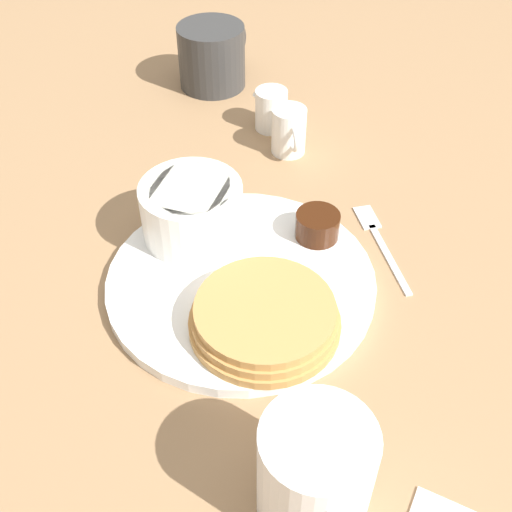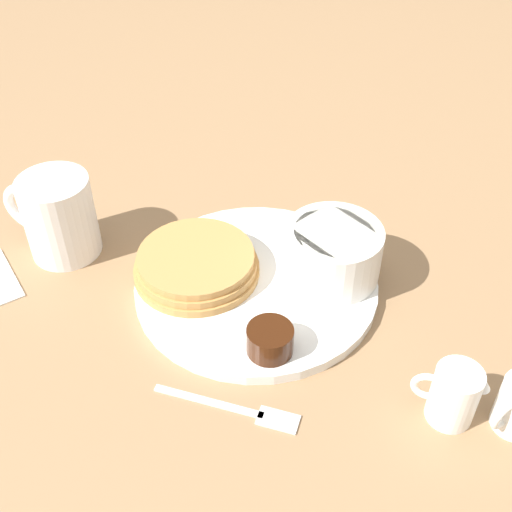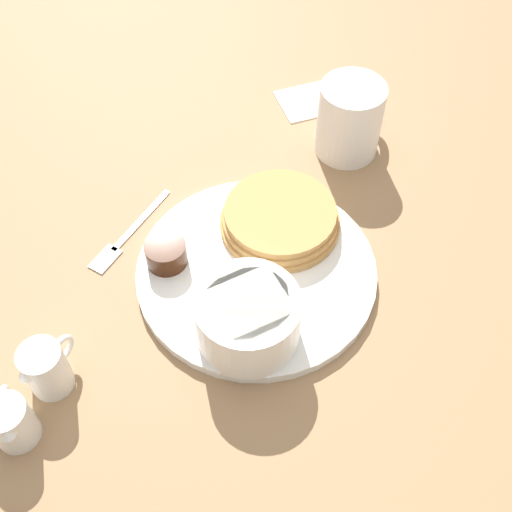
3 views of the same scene
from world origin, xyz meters
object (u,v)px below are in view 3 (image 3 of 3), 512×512
object	(u,v)px
coffee_mug	(351,118)
fork	(123,239)
creamer_pitcher_near	(46,368)
creamer_pitcher_far	(11,422)
bowl	(248,317)
plate	(256,271)

from	to	relation	value
coffee_mug	fork	world-z (taller)	coffee_mug
creamer_pitcher_near	creamer_pitcher_far	distance (m)	0.06
creamer_pitcher_far	fork	distance (m)	0.24
bowl	coffee_mug	world-z (taller)	coffee_mug
bowl	fork	size ratio (longest dim) A/B	0.87
creamer_pitcher_near	bowl	bearing A→B (deg)	9.01
bowl	coffee_mug	bearing A→B (deg)	61.25
bowl	creamer_pitcher_near	world-z (taller)	bowl
creamer_pitcher_near	fork	distance (m)	0.18
creamer_pitcher_near	creamer_pitcher_far	xyz separation A→B (m)	(-0.03, -0.05, -0.00)
plate	coffee_mug	xyz separation A→B (m)	(0.13, 0.19, 0.04)
fork	plate	bearing A→B (deg)	-22.80
bowl	creamer_pitcher_far	distance (m)	0.23
plate	creamer_pitcher_near	bearing A→B (deg)	-152.03
coffee_mug	creamer_pitcher_far	xyz separation A→B (m)	(-0.37, -0.35, -0.02)
plate	fork	world-z (taller)	plate
plate	coffee_mug	world-z (taller)	coffee_mug
creamer_pitcher_near	creamer_pitcher_far	world-z (taller)	creamer_pitcher_near
bowl	creamer_pitcher_far	world-z (taller)	bowl
plate	creamer_pitcher_near	world-z (taller)	creamer_pitcher_near
bowl	fork	world-z (taller)	bowl
plate	fork	distance (m)	0.16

